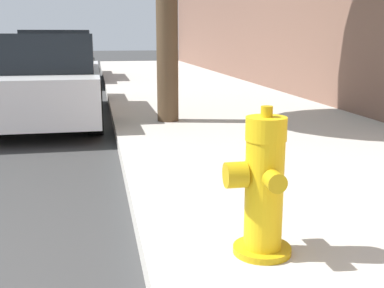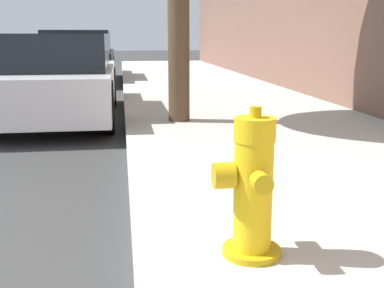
{
  "view_description": "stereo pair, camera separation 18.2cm",
  "coord_description": "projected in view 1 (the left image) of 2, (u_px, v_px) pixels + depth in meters",
  "views": [
    {
      "loc": [
        1.56,
        -1.9,
        1.29
      ],
      "look_at": [
        2.24,
        1.57,
        0.49
      ],
      "focal_mm": 45.0,
      "sensor_mm": 36.0,
      "label": 1
    },
    {
      "loc": [
        1.73,
        -1.93,
        1.29
      ],
      "look_at": [
        2.24,
        1.57,
        0.49
      ],
      "focal_mm": 45.0,
      "sensor_mm": 36.0,
      "label": 2
    }
  ],
  "objects": [
    {
      "name": "fire_hydrant",
      "position": [
        263.0,
        188.0,
        2.49
      ],
      "size": [
        0.36,
        0.38,
        0.79
      ],
      "color": "#C39C11",
      "rests_on": "sidewalk_slab"
    },
    {
      "name": "parked_car_near",
      "position": [
        39.0,
        79.0,
        7.27
      ],
      "size": [
        1.83,
        4.12,
        1.31
      ],
      "color": "silver",
      "rests_on": "ground_plane"
    },
    {
      "name": "parked_car_mid",
      "position": [
        59.0,
        58.0,
        13.18
      ],
      "size": [
        1.89,
        4.38,
        1.42
      ],
      "color": "black",
      "rests_on": "ground_plane"
    }
  ]
}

